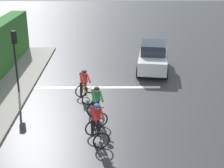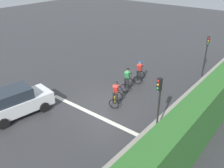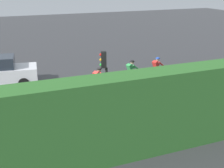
% 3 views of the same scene
% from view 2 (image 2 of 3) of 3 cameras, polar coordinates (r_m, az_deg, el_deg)
% --- Properties ---
extents(ground_plane, '(80.00, 80.00, 0.00)m').
position_cam_2_polar(ground_plane, '(16.33, -1.53, -4.66)').
color(ground_plane, '#333335').
extents(sidewalk_kerb, '(2.80, 23.23, 0.12)m').
position_cam_2_polar(sidewalk_kerb, '(15.72, 17.44, -7.14)').
color(sidewalk_kerb, gray).
rests_on(sidewalk_kerb, ground).
extents(stone_wall_low, '(0.44, 23.23, 0.60)m').
position_cam_2_polar(stone_wall_low, '(15.38, 20.65, -7.44)').
color(stone_wall_low, gray).
rests_on(stone_wall_low, ground).
extents(hedge_wall, '(1.10, 23.23, 2.98)m').
position_cam_2_polar(hedge_wall, '(14.72, 22.48, -3.94)').
color(hedge_wall, '#2D6628').
rests_on(hedge_wall, ground).
extents(road_marking_stop_line, '(7.00, 0.30, 0.01)m').
position_cam_2_polar(road_marking_stop_line, '(15.46, -4.86, -6.72)').
color(road_marking_stop_line, silver).
rests_on(road_marking_stop_line, ground).
extents(cyclist_lead, '(1.01, 1.25, 1.66)m').
position_cam_2_polar(cyclist_lead, '(19.11, 6.33, 2.76)').
color(cyclist_lead, black).
rests_on(cyclist_lead, ground).
extents(cyclist_second, '(0.97, 1.23, 1.66)m').
position_cam_2_polar(cyclist_second, '(17.80, 3.54, 1.02)').
color(cyclist_second, black).
rests_on(cyclist_second, ground).
extents(cyclist_mid, '(1.05, 1.26, 1.66)m').
position_cam_2_polar(cyclist_mid, '(15.85, 0.91, -2.35)').
color(cyclist_mid, black).
rests_on(cyclist_mid, ground).
extents(car_white, '(2.34, 4.31, 1.76)m').
position_cam_2_polar(car_white, '(15.93, -21.30, -3.89)').
color(car_white, silver).
rests_on(car_white, ground).
extents(traffic_light_near_crossing, '(0.25, 0.31, 3.34)m').
position_cam_2_polar(traffic_light_near_crossing, '(12.80, 10.77, -3.16)').
color(traffic_light_near_crossing, black).
rests_on(traffic_light_near_crossing, ground).
extents(traffic_light_far_junction, '(0.26, 0.30, 3.34)m').
position_cam_2_polar(traffic_light_far_junction, '(20.70, 21.03, 7.26)').
color(traffic_light_far_junction, black).
rests_on(traffic_light_far_junction, ground).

